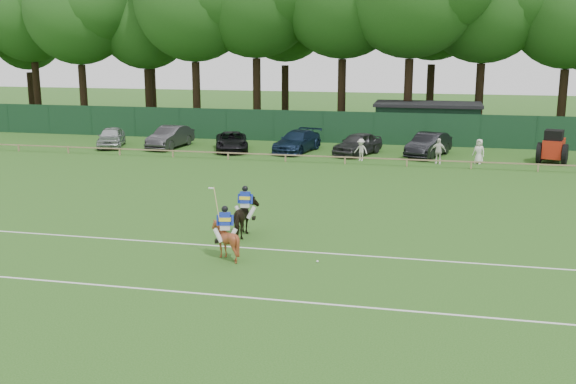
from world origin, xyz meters
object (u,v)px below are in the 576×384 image
(sedan_navy, at_px, (297,141))
(spectator_mid, at_px, (438,151))
(sedan_silver, at_px, (111,137))
(horse_dark, at_px, (245,218))
(tractor, at_px, (553,147))
(utility_shed, at_px, (427,121))
(estate_black, at_px, (429,145))
(spectator_right, at_px, (479,151))
(horse_chestnut, at_px, (225,240))
(hatch_grey, at_px, (358,144))
(spectator_left, at_px, (361,150))
(polo_ball, at_px, (317,261))
(suv_black, at_px, (232,142))
(sedan_grey, at_px, (170,137))

(sedan_navy, relative_size, spectator_mid, 3.11)
(sedan_silver, xyz_separation_m, spectator_mid, (24.23, -1.89, 0.09))
(horse_dark, relative_size, tractor, 0.62)
(utility_shed, relative_size, tractor, 2.81)
(estate_black, xyz_separation_m, spectator_right, (3.28, -2.20, -0.00))
(horse_chestnut, bearing_deg, tractor, -134.25)
(hatch_grey, relative_size, spectator_left, 3.10)
(horse_chestnut, relative_size, spectator_left, 0.96)
(utility_shed, bearing_deg, spectator_left, -111.46)
(horse_dark, xyz_separation_m, polo_ball, (3.50, -2.72, -0.73))
(sedan_silver, relative_size, estate_black, 0.89)
(sedan_navy, bearing_deg, estate_black, 12.64)
(sedan_silver, bearing_deg, hatch_grey, -17.26)
(polo_ball, height_order, utility_shed, utility_shed)
(horse_dark, distance_m, spectator_right, 21.99)
(sedan_navy, bearing_deg, horse_dark, -71.51)
(spectator_mid, relative_size, utility_shed, 0.20)
(suv_black, xyz_separation_m, sedan_navy, (4.77, 0.64, 0.08))
(spectator_right, bearing_deg, tractor, 44.09)
(sedan_navy, xyz_separation_m, spectator_left, (4.94, -2.69, -0.02))
(horse_chestnut, relative_size, estate_black, 0.28)
(spectator_right, bearing_deg, sedan_silver, -154.41)
(spectator_mid, relative_size, polo_ball, 18.67)
(sedan_grey, xyz_separation_m, suv_black, (4.96, -0.43, -0.13))
(spectator_left, height_order, spectator_right, spectator_right)
(sedan_navy, relative_size, spectator_left, 3.54)
(hatch_grey, height_order, estate_black, estate_black)
(suv_black, distance_m, spectator_left, 9.92)
(spectator_left, xyz_separation_m, utility_shed, (4.13, 10.51, 0.80))
(spectator_right, height_order, utility_shed, utility_shed)
(sedan_grey, distance_m, spectator_left, 14.87)
(horse_chestnut, relative_size, polo_ball, 15.68)
(hatch_grey, height_order, polo_ball, hatch_grey)
(horse_chestnut, bearing_deg, spectator_left, -108.60)
(utility_shed, height_order, tractor, utility_shed)
(horse_chestnut, distance_m, polo_ball, 3.49)
(horse_chestnut, xyz_separation_m, utility_shed, (6.67, 32.41, 0.83))
(sedan_silver, distance_m, estate_black, 23.58)
(sedan_navy, distance_m, utility_shed, 12.01)
(estate_black, bearing_deg, utility_shed, 111.71)
(hatch_grey, bearing_deg, spectator_left, -53.46)
(utility_shed, bearing_deg, spectator_right, -70.48)
(spectator_left, bearing_deg, horse_chestnut, -75.86)
(sedan_grey, bearing_deg, polo_ball, -51.87)
(sedan_navy, bearing_deg, tractor, 9.71)
(sedan_grey, xyz_separation_m, utility_shed, (18.80, 8.04, 0.73))
(estate_black, xyz_separation_m, utility_shed, (-0.26, 7.78, 0.72))
(suv_black, distance_m, sedan_navy, 4.81)
(suv_black, relative_size, spectator_mid, 2.92)
(horse_dark, bearing_deg, estate_black, -112.05)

